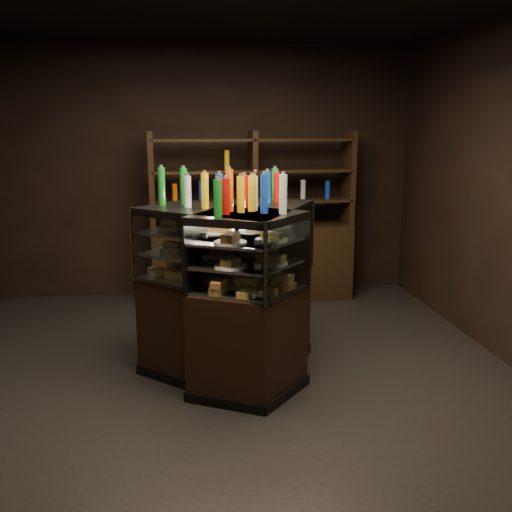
# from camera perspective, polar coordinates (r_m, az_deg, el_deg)

# --- Properties ---
(ground) EXTENTS (5.00, 5.00, 0.00)m
(ground) POSITION_cam_1_polar(r_m,az_deg,el_deg) (4.95, -3.29, -11.64)
(ground) COLOR black
(ground) RESTS_ON ground
(room_shell) EXTENTS (5.02, 5.02, 3.01)m
(room_shell) POSITION_cam_1_polar(r_m,az_deg,el_deg) (4.50, -3.61, 11.45)
(room_shell) COLOR black
(room_shell) RESTS_ON ground
(display_case) EXTENTS (1.58, 1.47, 1.43)m
(display_case) POSITION_cam_1_polar(r_m,az_deg,el_deg) (4.71, -1.87, -6.66)
(display_case) COLOR black
(display_case) RESTS_ON ground
(food_display) EXTENTS (1.15, 1.15, 0.44)m
(food_display) POSITION_cam_1_polar(r_m,az_deg,el_deg) (4.54, -1.90, 0.13)
(food_display) COLOR #BE9444
(food_display) RESTS_ON display_case
(bottles_top) EXTENTS (0.99, 1.01, 0.30)m
(bottles_top) POSITION_cam_1_polar(r_m,az_deg,el_deg) (4.46, -1.98, 6.57)
(bottles_top) COLOR black
(bottles_top) RESTS_ON display_case
(potted_conifer) EXTENTS (0.33, 0.33, 0.70)m
(potted_conifer) POSITION_cam_1_polar(r_m,az_deg,el_deg) (5.67, 2.77, -4.11)
(potted_conifer) COLOR black
(potted_conifer) RESTS_ON ground
(back_shelving) EXTENTS (2.38, 0.52, 2.00)m
(back_shelving) POSITION_cam_1_polar(r_m,az_deg,el_deg) (6.75, -0.30, 0.51)
(back_shelving) COLOR black
(back_shelving) RESTS_ON ground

